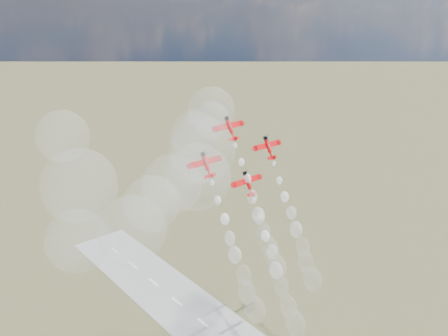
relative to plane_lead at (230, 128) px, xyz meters
name	(u,v)px	position (x,y,z in m)	size (l,w,h in m)	color
plane_lead	(230,128)	(0.00, 0.00, 0.00)	(11.10, 5.86, 7.24)	red
plane_left	(206,164)	(-12.91, -4.40, -7.89)	(11.10, 5.86, 7.24)	red
plane_right	(268,147)	(12.91, -4.40, -7.89)	(11.10, 5.86, 7.24)	red
plane_slot	(248,183)	(0.00, -8.81, -15.78)	(11.10, 5.86, 7.24)	red
smoke_trail_lead	(268,242)	(-0.22, -18.47, -32.48)	(5.36, 22.90, 37.51)	white
smoke_trail_left	(246,285)	(-12.76, -22.32, -40.21)	(5.65, 22.05, 37.04)	white
smoke_trail_right	(305,256)	(13.09, -22.37, -40.60)	(5.81, 21.91, 38.08)	white
smoke_trail_slot	(286,299)	(-0.03, -26.93, -48.39)	(5.32, 22.37, 37.51)	white
drifted_smoke_cloud	(155,177)	(-25.27, 4.22, -11.29)	(66.61, 38.15, 45.64)	white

